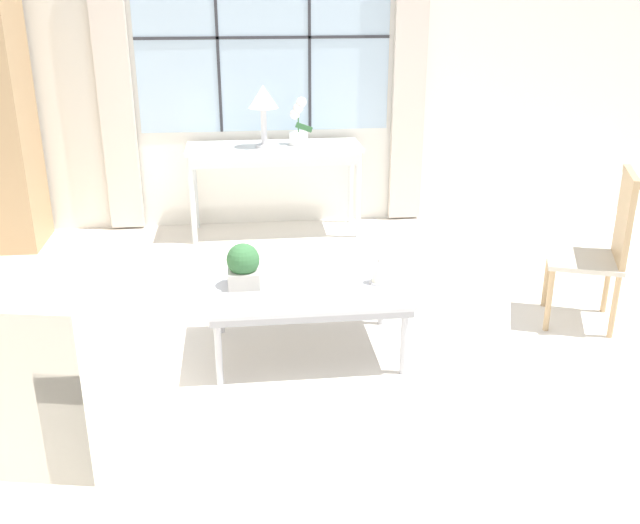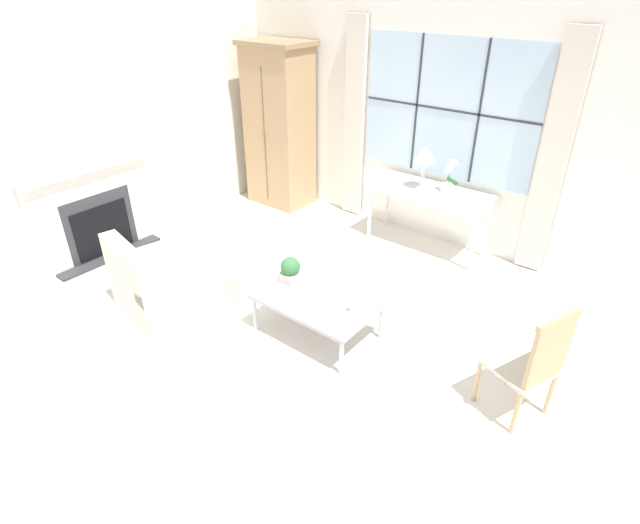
# 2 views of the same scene
# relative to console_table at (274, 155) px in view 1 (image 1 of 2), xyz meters

# --- Properties ---
(ground_plane) EXTENTS (14.00, 14.00, 0.00)m
(ground_plane) POSITION_rel_console_table_xyz_m (-0.05, -2.69, -0.69)
(ground_plane) COLOR silver
(wall_back_windowed) EXTENTS (7.20, 0.14, 2.80)m
(wall_back_windowed) POSITION_rel_console_table_xyz_m (-0.05, 0.33, 0.71)
(wall_back_windowed) COLOR white
(wall_back_windowed) RESTS_ON ground_plane
(console_table) EXTENTS (1.46, 0.50, 0.77)m
(console_table) POSITION_rel_console_table_xyz_m (0.00, 0.00, 0.00)
(console_table) COLOR silver
(console_table) RESTS_ON ground_plane
(table_lamp) EXTENTS (0.24, 0.24, 0.51)m
(table_lamp) POSITION_rel_console_table_xyz_m (-0.08, -0.06, 0.47)
(table_lamp) COLOR silver
(table_lamp) RESTS_ON console_table
(potted_orchid) EXTENTS (0.20, 0.16, 0.40)m
(potted_orchid) POSITION_rel_console_table_xyz_m (0.21, 0.01, 0.24)
(potted_orchid) COLOR white
(potted_orchid) RESTS_ON console_table
(armchair_upholstered) EXTENTS (1.08, 1.09, 0.82)m
(armchair_upholstered) POSITION_rel_console_table_xyz_m (-1.34, -2.82, -0.42)
(armchair_upholstered) COLOR beige
(armchair_upholstered) RESTS_ON ground_plane
(side_chair_wooden) EXTENTS (0.57, 0.57, 1.00)m
(side_chair_wooden) POSITION_rel_console_table_xyz_m (1.92, -2.04, -0.14)
(side_chair_wooden) COLOR beige
(side_chair_wooden) RESTS_ON ground_plane
(coffee_table) EXTENTS (1.12, 0.73, 0.42)m
(coffee_table) POSITION_rel_console_table_xyz_m (0.06, -2.21, -0.31)
(coffee_table) COLOR #BCBCC1
(coffee_table) RESTS_ON ground_plane
(potted_plant_small) EXTENTS (0.19, 0.19, 0.25)m
(potted_plant_small) POSITION_rel_console_table_xyz_m (-0.30, -2.17, -0.14)
(potted_plant_small) COLOR #BCB7AD
(potted_plant_small) RESTS_ON coffee_table
(pillar_candle) EXTENTS (0.10, 0.10, 0.14)m
(pillar_candle) POSITION_rel_console_table_xyz_m (0.47, -2.22, -0.20)
(pillar_candle) COLOR silver
(pillar_candle) RESTS_ON coffee_table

